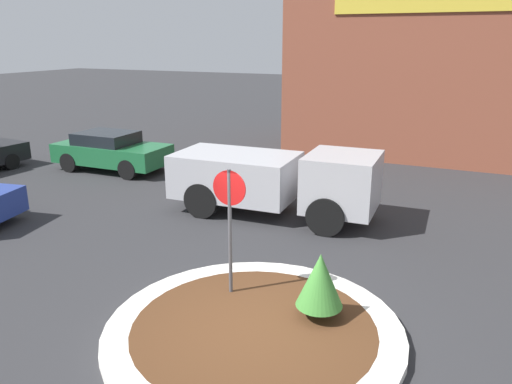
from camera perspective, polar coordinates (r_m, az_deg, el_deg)
The scene contains 7 objects.
ground_plane at distance 8.72m, azimuth -0.25°, elevation -15.97°, with size 120.00×120.00×0.00m, color #2D2D30.
traffic_island at distance 8.68m, azimuth -0.25°, elevation -15.51°, with size 5.00×5.00×0.17m.
stop_sign at distance 9.03m, azimuth -3.03°, elevation -2.39°, with size 0.65×0.07×2.56m.
island_shrub at distance 8.62m, azimuth 7.32°, elevation -9.94°, with size 0.81×0.81×1.17m.
utility_truck at distance 13.79m, azimuth 2.08°, elevation 1.55°, with size 5.73×2.32×1.90m.
storefront_building at distance 22.87m, azimuth 23.40°, elevation 12.50°, with size 14.39×6.07×6.92m.
parked_sedan_green at distance 19.52m, azimuth -16.22°, elevation 4.56°, with size 4.32×1.99×1.44m.
Camera 1 is at (3.05, -6.65, 4.76)m, focal length 35.00 mm.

